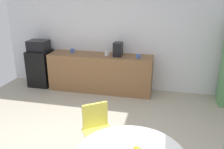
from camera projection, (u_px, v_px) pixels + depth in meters
wall_back at (122, 36)px, 5.79m from camera, size 6.00×0.10×2.60m
counter_block at (100, 73)px, 5.85m from camera, size 2.48×0.60×0.90m
mini_fridge at (41, 68)px, 6.18m from camera, size 0.54×0.54×0.92m
microwave at (38, 45)px, 5.99m from camera, size 0.48×0.38×0.26m
chair_yellow at (97, 125)px, 3.46m from camera, size 0.59×0.59×0.83m
mug_white at (72, 51)px, 5.89m from camera, size 0.13×0.08×0.09m
mug_green at (138, 56)px, 5.41m from camera, size 0.13×0.08×0.09m
mug_red at (107, 54)px, 5.62m from camera, size 0.13×0.08×0.09m
coffee_maker at (118, 49)px, 5.56m from camera, size 0.20×0.24×0.32m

